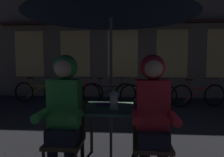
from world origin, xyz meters
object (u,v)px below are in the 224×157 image
Objects in this scene: lantern at (114,99)px; book at (104,104)px; chair_left at (66,135)px; bicycle_fourth at (148,95)px; patio_umbrella at (111,2)px; bicycle_nearest at (39,92)px; bicycle_second at (74,93)px; bicycle_fifth at (198,95)px; cafe_table at (111,115)px; person_left_hooded at (64,105)px; chair_right at (152,138)px; bicycle_third at (109,93)px; person_right_hooded at (153,107)px.

lantern is 0.28m from book.
chair_left reaches higher than bicycle_fourth.
patio_umbrella is at bearing 37.55° from chair_left.
bicycle_second is at bearing -5.19° from bicycle_nearest.
bicycle_fifth is (2.20, 3.68, -0.51)m from lantern.
lantern is 4.09m from bicycle_second.
book is at bearing 125.73° from lantern.
cafe_table is 0.20m from book.
lantern is 0.63m from person_left_hooded.
bicycle_fourth is at bearing -4.30° from bicycle_nearest.
chair_right is (0.48, -0.37, -0.15)m from cafe_table.
chair_right reaches higher than bicycle_third.
lantern is at bearing 141.46° from person_right_hooded.
bicycle_nearest and bicycle_second have the same top height.
book is (-0.15, 0.21, -0.11)m from lantern.
book is (0.27, -3.69, 0.41)m from bicycle_third.
person_left_hooded is 0.84× the size of bicycle_second.
person_right_hooded reaches higher than bicycle_second.
chair_left reaches higher than bicycle_second.
bicycle_fifth is at bearing -2.33° from bicycle_nearest.
person_left_hooded is at bearing -176.61° from chair_right.
patio_umbrella is 1.65× the size of person_right_hooded.
chair_left is 0.52× the size of bicycle_nearest.
bicycle_fourth is at bearing 71.96° from chair_left.
lantern is at bearing 146.34° from chair_right.
bicycle_third is at bearing 95.63° from patio_umbrella.
lantern reaches higher than bicycle_fourth.
person_left_hooded reaches higher than bicycle_fourth.
bicycle_nearest is at bearing 175.70° from bicycle_fourth.
cafe_table is 3.70× the size of book.
chair_right is 0.52× the size of bicycle_fifth.
person_right_hooded reaches higher than cafe_table.
bicycle_third and bicycle_fifth have the same top height.
person_right_hooded is at bearing -53.69° from bicycle_nearest.
bicycle_second is at bearing 111.55° from lantern.
bicycle_fourth is (2.24, -0.15, 0.00)m from bicycle_second.
person_left_hooded is 4.28m from bicycle_third.
patio_umbrella reaches higher than person_right_hooded.
chair_right is at bearing -37.55° from cafe_table.
bicycle_third is at bearing 87.80° from book.
bicycle_fifth is (1.45, 0.06, 0.00)m from bicycle_fourth.
bicycle_third is at bearing 88.60° from person_left_hooded.
book is at bearing -124.05° from bicycle_fifth.
bicycle_third is 8.40× the size of book.
cafe_table is 0.67m from person_right_hooded.
patio_umbrella is 4.58m from bicycle_fifth.
bicycle_third is at bearing 0.46° from bicycle_nearest.
person_left_hooded is at bearing -138.43° from cafe_table.
lantern reaches higher than bicycle_nearest.
patio_umbrella is 1.37m from person_left_hooded.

